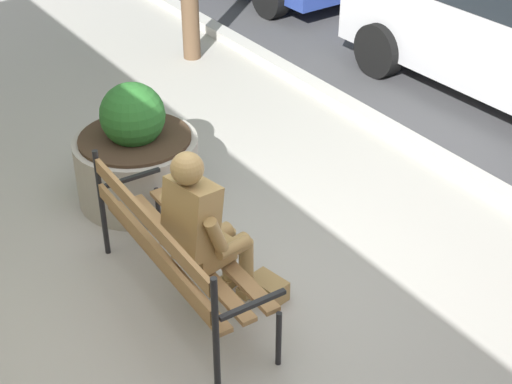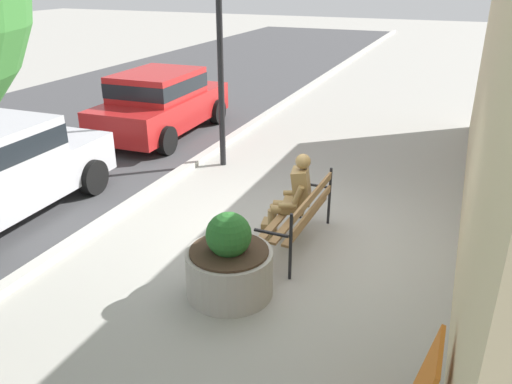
% 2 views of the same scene
% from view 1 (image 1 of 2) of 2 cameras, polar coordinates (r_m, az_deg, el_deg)
% --- Properties ---
extents(ground_plane, '(80.00, 80.00, 0.00)m').
position_cam_1_polar(ground_plane, '(5.67, -3.49, -8.65)').
color(ground_plane, '#9E9B93').
extents(curb_stone, '(60.00, 0.20, 0.12)m').
position_cam_1_polar(curb_stone, '(7.23, 16.50, 0.70)').
color(curb_stone, '#B2AFA8').
rests_on(curb_stone, ground).
extents(park_bench, '(1.81, 0.58, 0.95)m').
position_cam_1_polar(park_bench, '(5.36, -6.31, -4.17)').
color(park_bench, olive).
rests_on(park_bench, ground).
extents(bronze_statue_seated, '(0.60, 0.85, 1.37)m').
position_cam_1_polar(bronze_statue_seated, '(5.25, -3.49, -3.20)').
color(bronze_statue_seated, olive).
rests_on(bronze_statue_seated, ground).
extents(concrete_planter, '(1.08, 1.08, 1.10)m').
position_cam_1_polar(concrete_planter, '(6.71, -8.94, 2.56)').
color(concrete_planter, gray).
rests_on(concrete_planter, ground).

